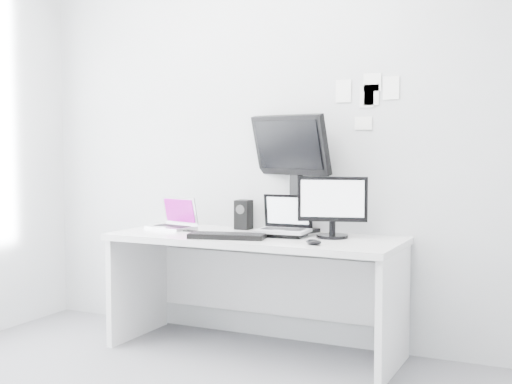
# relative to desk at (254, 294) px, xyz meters

# --- Properties ---
(back_wall) EXTENTS (3.60, 0.00, 3.60)m
(back_wall) POSITION_rel_desk_xyz_m (0.00, 0.35, 0.99)
(back_wall) COLOR silver
(back_wall) RESTS_ON ground
(desk) EXTENTS (1.80, 0.70, 0.73)m
(desk) POSITION_rel_desk_xyz_m (0.00, 0.00, 0.00)
(desk) COLOR silver
(desk) RESTS_ON ground
(macbook) EXTENTS (0.34, 0.28, 0.22)m
(macbook) POSITION_rel_desk_xyz_m (-0.64, 0.05, 0.48)
(macbook) COLOR silver
(macbook) RESTS_ON desk
(speaker) EXTENTS (0.13, 0.13, 0.19)m
(speaker) POSITION_rel_desk_xyz_m (-0.20, 0.25, 0.46)
(speaker) COLOR black
(speaker) RESTS_ON desk
(dell_laptop) EXTENTS (0.33, 0.26, 0.26)m
(dell_laptop) POSITION_rel_desk_xyz_m (0.17, 0.03, 0.49)
(dell_laptop) COLOR #A9ABB0
(dell_laptop) RESTS_ON desk
(rear_monitor) EXTENTS (0.60, 0.36, 0.77)m
(rear_monitor) POSITION_rel_desk_xyz_m (0.14, 0.27, 0.75)
(rear_monitor) COLOR black
(rear_monitor) RESTS_ON desk
(samsung_monitor) EXTENTS (0.45, 0.30, 0.38)m
(samsung_monitor) POSITION_rel_desk_xyz_m (0.47, 0.11, 0.56)
(samsung_monitor) COLOR black
(samsung_monitor) RESTS_ON desk
(keyboard) EXTENTS (0.48, 0.26, 0.03)m
(keyboard) POSITION_rel_desk_xyz_m (-0.09, -0.19, 0.38)
(keyboard) COLOR black
(keyboard) RESTS_ON desk
(mouse) EXTENTS (0.11, 0.09, 0.03)m
(mouse) POSITION_rel_desk_xyz_m (0.47, -0.22, 0.38)
(mouse) COLOR black
(mouse) RESTS_ON desk
(wall_note_0) EXTENTS (0.10, 0.00, 0.14)m
(wall_note_0) POSITION_rel_desk_xyz_m (0.45, 0.34, 1.26)
(wall_note_0) COLOR white
(wall_note_0) RESTS_ON back_wall
(wall_note_1) EXTENTS (0.09, 0.00, 0.13)m
(wall_note_1) POSITION_rel_desk_xyz_m (0.60, 0.34, 1.22)
(wall_note_1) COLOR white
(wall_note_1) RESTS_ON back_wall
(wall_note_2) EXTENTS (0.10, 0.00, 0.14)m
(wall_note_2) POSITION_rel_desk_xyz_m (0.75, 0.34, 1.26)
(wall_note_2) COLOR white
(wall_note_2) RESTS_ON back_wall
(wall_note_3) EXTENTS (0.11, 0.00, 0.08)m
(wall_note_3) POSITION_rel_desk_xyz_m (0.58, 0.34, 1.05)
(wall_note_3) COLOR white
(wall_note_3) RESTS_ON back_wall
(wall_note_4) EXTENTS (0.11, 0.00, 0.11)m
(wall_note_4) POSITION_rel_desk_xyz_m (0.63, 0.34, 1.30)
(wall_note_4) COLOR white
(wall_note_4) RESTS_ON back_wall
(wall_note_5) EXTENTS (0.09, 0.00, 0.13)m
(wall_note_5) POSITION_rel_desk_xyz_m (0.63, 0.34, 1.23)
(wall_note_5) COLOR white
(wall_note_5) RESTS_ON back_wall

